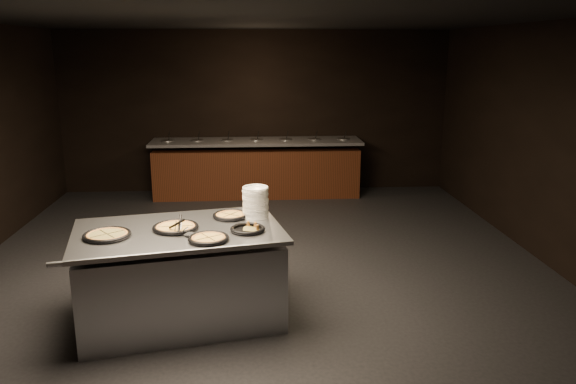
{
  "coord_description": "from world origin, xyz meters",
  "views": [
    {
      "loc": [
        -0.08,
        -6.26,
        2.57
      ],
      "look_at": [
        0.35,
        0.3,
        0.89
      ],
      "focal_mm": 35.0,
      "sensor_mm": 36.0,
      "label": 1
    }
  ],
  "objects_px": {
    "plate_stack": "(256,202)",
    "pan_cheese_whole": "(176,227)",
    "serving_counter": "(181,277)",
    "pan_veggie_whole": "(107,235)"
  },
  "relations": [
    {
      "from": "serving_counter",
      "to": "pan_cheese_whole",
      "type": "height_order",
      "value": "pan_cheese_whole"
    },
    {
      "from": "plate_stack",
      "to": "pan_cheese_whole",
      "type": "xyz_separation_m",
      "value": [
        -0.76,
        -0.34,
        -0.13
      ]
    },
    {
      "from": "pan_cheese_whole",
      "to": "pan_veggie_whole",
      "type": "bearing_deg",
      "value": -162.23
    },
    {
      "from": "plate_stack",
      "to": "pan_cheese_whole",
      "type": "relative_size",
      "value": 0.72
    },
    {
      "from": "plate_stack",
      "to": "serving_counter",
      "type": "bearing_deg",
      "value": -154.2
    },
    {
      "from": "serving_counter",
      "to": "pan_veggie_whole",
      "type": "relative_size",
      "value": 4.97
    },
    {
      "from": "pan_cheese_whole",
      "to": "serving_counter",
      "type": "bearing_deg",
      "value": -22.23
    },
    {
      "from": "serving_counter",
      "to": "pan_veggie_whole",
      "type": "height_order",
      "value": "pan_veggie_whole"
    },
    {
      "from": "serving_counter",
      "to": "pan_cheese_whole",
      "type": "bearing_deg",
      "value": 146.25
    },
    {
      "from": "serving_counter",
      "to": "plate_stack",
      "type": "height_order",
      "value": "plate_stack"
    }
  ]
}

